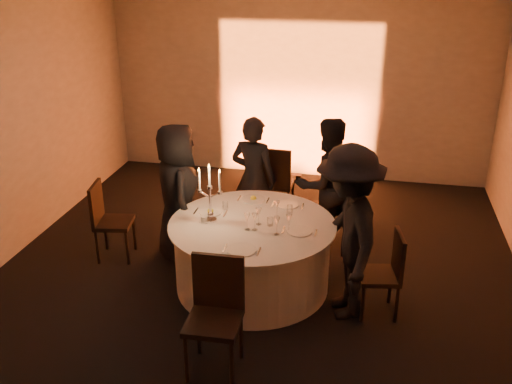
% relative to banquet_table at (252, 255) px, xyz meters
% --- Properties ---
extents(floor, '(7.00, 7.00, 0.00)m').
position_rel_banquet_table_xyz_m(floor, '(0.00, 0.00, -0.38)').
color(floor, black).
rests_on(floor, ground).
extents(ceiling, '(7.00, 7.00, 0.00)m').
position_rel_banquet_table_xyz_m(ceiling, '(0.00, 0.00, 2.62)').
color(ceiling, silver).
rests_on(ceiling, wall_back).
extents(wall_back, '(7.00, 0.00, 7.00)m').
position_rel_banquet_table_xyz_m(wall_back, '(0.00, 3.50, 1.12)').
color(wall_back, '#AEA8A1').
rests_on(wall_back, floor).
extents(uplighter_fixture, '(0.25, 0.12, 0.10)m').
position_rel_banquet_table_xyz_m(uplighter_fixture, '(0.00, 3.20, -0.33)').
color(uplighter_fixture, black).
rests_on(uplighter_fixture, floor).
extents(banquet_table, '(1.80, 1.80, 0.77)m').
position_rel_banquet_table_xyz_m(banquet_table, '(0.00, 0.00, 0.00)').
color(banquet_table, black).
rests_on(banquet_table, floor).
extents(chair_left, '(0.48, 0.48, 0.95)m').
position_rel_banquet_table_xyz_m(chair_left, '(-1.83, 0.28, 0.15)').
color(chair_left, black).
rests_on(chair_left, floor).
extents(chair_back_left, '(0.48, 0.48, 1.06)m').
position_rel_banquet_table_xyz_m(chair_back_left, '(-0.05, 1.71, 0.22)').
color(chair_back_left, black).
rests_on(chair_back_left, floor).
extents(chair_back_right, '(0.58, 0.58, 0.97)m').
position_rel_banquet_table_xyz_m(chair_back_right, '(0.76, 1.15, 0.16)').
color(chair_back_right, black).
rests_on(chair_back_right, floor).
extents(chair_right, '(0.46, 0.46, 0.91)m').
position_rel_banquet_table_xyz_m(chair_right, '(1.43, -0.23, 0.12)').
color(chair_right, black).
rests_on(chair_right, floor).
extents(chair_front, '(0.47, 0.47, 1.06)m').
position_rel_banquet_table_xyz_m(chair_front, '(-0.04, -1.34, 0.22)').
color(chair_front, black).
rests_on(chair_front, floor).
extents(guest_left, '(0.83, 0.97, 1.67)m').
position_rel_banquet_table_xyz_m(guest_left, '(-0.99, 0.48, 0.45)').
color(guest_left, black).
rests_on(guest_left, floor).
extents(guest_back_left, '(0.65, 0.50, 1.62)m').
position_rel_banquet_table_xyz_m(guest_back_left, '(-0.23, 1.15, 0.42)').
color(guest_back_left, black).
rests_on(guest_back_left, floor).
extents(guest_back_right, '(1.02, 0.96, 1.66)m').
position_rel_banquet_table_xyz_m(guest_back_right, '(0.69, 1.10, 0.45)').
color(guest_back_right, black).
rests_on(guest_back_right, floor).
extents(guest_right, '(0.97, 1.31, 1.81)m').
position_rel_banquet_table_xyz_m(guest_right, '(1.02, -0.29, 0.52)').
color(guest_right, black).
rests_on(guest_right, floor).
extents(plate_left, '(0.36, 0.25, 0.08)m').
position_rel_banquet_table_xyz_m(plate_left, '(-0.51, 0.16, 0.40)').
color(plate_left, white).
rests_on(plate_left, banquet_table).
extents(plate_back_left, '(0.36, 0.28, 0.08)m').
position_rel_banquet_table_xyz_m(plate_back_left, '(-0.12, 0.60, 0.40)').
color(plate_back_left, white).
rests_on(plate_back_left, banquet_table).
extents(plate_back_right, '(0.35, 0.25, 0.01)m').
position_rel_banquet_table_xyz_m(plate_back_right, '(0.30, 0.53, 0.39)').
color(plate_back_right, white).
rests_on(plate_back_right, banquet_table).
extents(plate_right, '(0.36, 0.26, 0.01)m').
position_rel_banquet_table_xyz_m(plate_right, '(0.52, -0.09, 0.39)').
color(plate_right, white).
rests_on(plate_right, banquet_table).
extents(plate_front, '(0.36, 0.29, 0.01)m').
position_rel_banquet_table_xyz_m(plate_front, '(0.02, -0.60, 0.39)').
color(plate_front, white).
rests_on(plate_front, banquet_table).
extents(coffee_cup, '(0.11, 0.11, 0.07)m').
position_rel_banquet_table_xyz_m(coffee_cup, '(-0.51, -0.07, 0.42)').
color(coffee_cup, white).
rests_on(coffee_cup, banquet_table).
extents(candelabra, '(0.28, 0.13, 0.66)m').
position_rel_banquet_table_xyz_m(candelabra, '(-0.45, -0.03, 0.61)').
color(candelabra, silver).
rests_on(candelabra, banquet_table).
extents(wine_glass_a, '(0.07, 0.07, 0.19)m').
position_rel_banquet_table_xyz_m(wine_glass_a, '(0.07, -0.01, 0.52)').
color(wine_glass_a, white).
rests_on(wine_glass_a, banquet_table).
extents(wine_glass_b, '(0.07, 0.07, 0.19)m').
position_rel_banquet_table_xyz_m(wine_glass_b, '(0.06, -0.15, 0.52)').
color(wine_glass_b, white).
rests_on(wine_glass_b, banquet_table).
extents(wine_glass_c, '(0.07, 0.07, 0.19)m').
position_rel_banquet_table_xyz_m(wine_glass_c, '(0.30, -0.20, 0.52)').
color(wine_glass_c, white).
rests_on(wine_glass_c, banquet_table).
extents(wine_glass_d, '(0.07, 0.07, 0.19)m').
position_rel_banquet_table_xyz_m(wine_glass_d, '(0.23, 0.21, 0.52)').
color(wine_glass_d, white).
rests_on(wine_glass_d, banquet_table).
extents(wine_glass_e, '(0.07, 0.07, 0.19)m').
position_rel_banquet_table_xyz_m(wine_glass_e, '(0.41, -0.10, 0.52)').
color(wine_glass_e, white).
rests_on(wine_glass_e, banquet_table).
extents(wine_glass_f, '(0.07, 0.07, 0.19)m').
position_rel_banquet_table_xyz_m(wine_glass_f, '(-0.02, -0.16, 0.52)').
color(wine_glass_f, white).
rests_on(wine_glass_f, banquet_table).
extents(tumbler_a, '(0.07, 0.07, 0.09)m').
position_rel_banquet_table_xyz_m(tumbler_a, '(0.20, -0.01, 0.43)').
color(tumbler_a, white).
rests_on(tumbler_a, banquet_table).
extents(tumbler_b, '(0.07, 0.07, 0.09)m').
position_rel_banquet_table_xyz_m(tumbler_b, '(-0.37, 0.29, 0.43)').
color(tumbler_b, white).
rests_on(tumbler_b, banquet_table).
extents(tumbler_c, '(0.07, 0.07, 0.09)m').
position_rel_banquet_table_xyz_m(tumbler_c, '(0.35, 0.34, 0.43)').
color(tumbler_c, white).
rests_on(tumbler_c, banquet_table).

